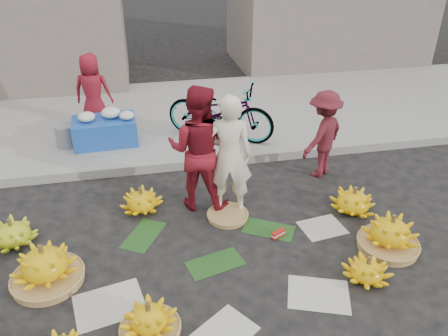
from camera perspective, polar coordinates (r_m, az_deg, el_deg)
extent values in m
plane|color=black|center=(5.39, -0.49, -10.84)|extent=(80.00, 80.00, 0.00)
cube|color=gray|center=(7.16, -3.86, 0.86)|extent=(40.00, 0.25, 0.15)
cube|color=gray|center=(9.05, -5.74, 6.99)|extent=(40.00, 4.00, 0.12)
cylinder|color=#A27A44|center=(5.35, -21.97, -13.23)|extent=(0.77, 0.77, 0.09)
cylinder|color=#503E20|center=(5.10, -22.82, -9.82)|extent=(0.05, 0.05, 0.12)
cylinder|color=#A27A44|center=(4.55, -9.57, -20.16)|extent=(0.57, 0.57, 0.09)
cylinder|color=#503E20|center=(4.33, -9.92, -17.55)|extent=(0.05, 0.05, 0.12)
cylinder|color=#503E20|center=(5.12, 18.40, -11.50)|extent=(0.05, 0.05, 0.12)
cylinder|color=#A27A44|center=(5.77, 20.58, -9.37)|extent=(0.72, 0.72, 0.09)
cylinder|color=#503E20|center=(5.56, 21.26, -6.29)|extent=(0.05, 0.05, 0.12)
cylinder|color=#503E20|center=(6.15, 16.75, -2.90)|extent=(0.05, 0.05, 0.12)
cylinder|color=#503E20|center=(5.93, -26.19, -6.50)|extent=(0.05, 0.05, 0.12)
cylinder|color=#503E20|center=(6.04, -10.83, -3.05)|extent=(0.05, 0.05, 0.12)
cylinder|color=#A27A44|center=(5.92, 0.48, -6.25)|extent=(0.65, 0.65, 0.06)
cube|color=red|center=(5.63, 7.11, -8.54)|extent=(0.20, 0.14, 0.08)
imported|color=white|center=(5.66, 0.64, 1.55)|extent=(0.68, 0.51, 1.68)
imported|color=maroon|center=(5.78, -3.35, 2.50)|extent=(1.04, 0.93, 1.75)
imported|color=maroon|center=(6.79, 12.80, 4.28)|extent=(1.02, 0.94, 1.37)
cube|color=#1946A4|center=(7.84, -15.26, 4.68)|extent=(1.10, 0.72, 0.44)
ellipsoid|color=silver|center=(7.72, -17.52, 6.35)|extent=(0.28, 0.28, 0.16)
ellipsoid|color=silver|center=(7.76, -14.56, 6.98)|extent=(0.32, 0.32, 0.18)
ellipsoid|color=silver|center=(7.63, -12.58, 6.69)|extent=(0.25, 0.25, 0.14)
cylinder|color=slate|center=(7.95, -19.96, 3.98)|extent=(0.34, 0.34, 0.38)
imported|color=maroon|center=(8.41, -16.76, 9.58)|extent=(0.75, 0.56, 1.38)
imported|color=gray|center=(7.64, -0.51, 7.46)|extent=(1.57, 2.02, 1.02)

